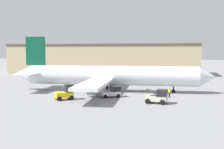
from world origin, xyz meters
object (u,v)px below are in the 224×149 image
at_px(airplane, 107,76).
at_px(ground_crew_worker, 169,92).
at_px(belt_loader_truck, 158,97).
at_px(baggage_tug, 66,93).
at_px(pushback_tug, 112,92).

relative_size(airplane, ground_crew_worker, 23.33).
bearing_deg(ground_crew_worker, belt_loader_truck, -80.94).
bearing_deg(airplane, baggage_tug, -116.56).
xyz_separation_m(airplane, pushback_tug, (2.37, -6.33, -2.24)).
bearing_deg(belt_loader_truck, pushback_tug, 159.92).
distance_m(baggage_tug, belt_loader_truck, 14.93).
bearing_deg(belt_loader_truck, baggage_tug, -172.24).
height_order(baggage_tug, belt_loader_truck, baggage_tug).
xyz_separation_m(baggage_tug, pushback_tug, (6.88, 4.24, -0.24)).
height_order(ground_crew_worker, baggage_tug, baggage_tug).
relative_size(airplane, pushback_tug, 10.65).
bearing_deg(belt_loader_truck, ground_crew_worker, 82.61).
relative_size(ground_crew_worker, baggage_tug, 0.53).
distance_m(airplane, ground_crew_worker, 13.10).
height_order(baggage_tug, pushback_tug, baggage_tug).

